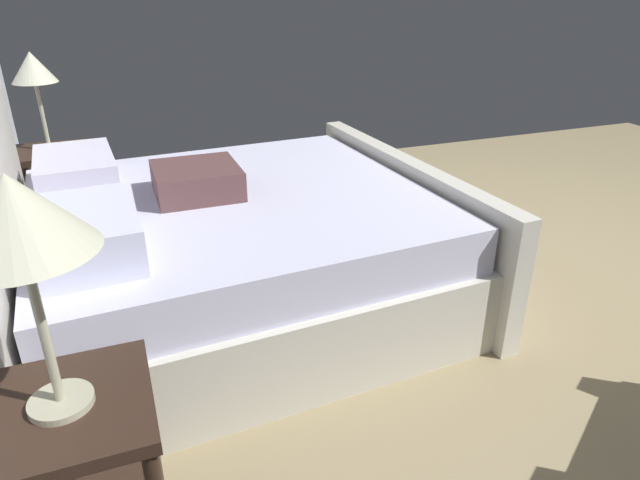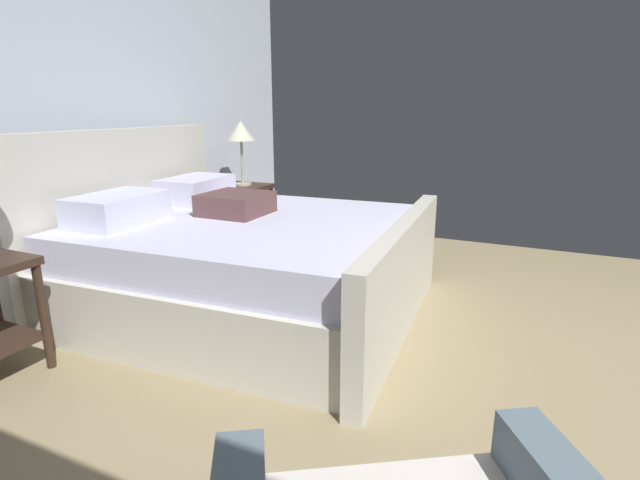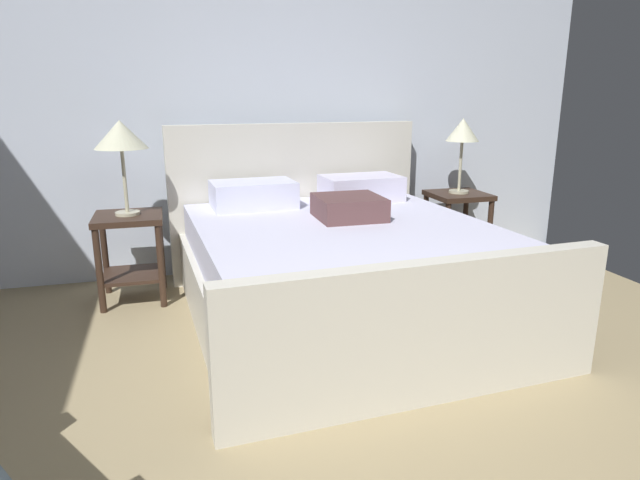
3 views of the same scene
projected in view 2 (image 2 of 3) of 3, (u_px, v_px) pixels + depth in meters
The scene contains 5 objects.
ground_plane at pixel (611, 408), 2.17m from camera, with size 5.24×6.55×0.02m, color #9A8862.
wall_back at pixel (60, 106), 3.16m from camera, with size 5.36×0.12×2.63m, color silver.
bed at pixel (242, 258), 3.16m from camera, with size 2.02×2.21×1.17m.
nightstand_right at pixel (244, 206), 4.59m from camera, with size 0.44×0.44×0.60m.
table_lamp_right at pixel (241, 134), 4.41m from camera, with size 0.26×0.26×0.59m.
Camera 2 is at (-2.27, 0.41, 1.30)m, focal length 26.93 mm.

